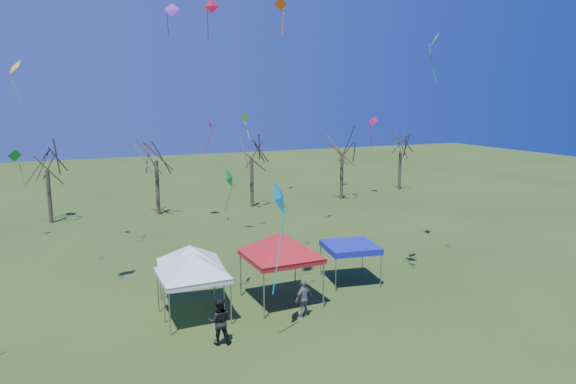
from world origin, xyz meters
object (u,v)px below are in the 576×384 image
at_px(tent_red, 281,237).
at_px(tent_blue, 350,247).
at_px(tree_4, 342,137).
at_px(tent_white_west, 190,250).
at_px(tree_2, 155,141).
at_px(tree_5, 401,137).
at_px(tent_white_mid, 192,257).
at_px(person_dark, 220,321).
at_px(tree_3, 251,140).
at_px(person_grey, 304,298).
at_px(tree_1, 45,150).

relative_size(tent_red, tent_blue, 1.50).
xyz_separation_m(tree_4, tent_white_west, (-19.73, -20.56, -3.19)).
bearing_deg(tree_2, tent_blue, -72.26).
relative_size(tree_2, tent_blue, 2.66).
bearing_deg(tent_white_west, tree_5, 38.83).
height_order(tree_4, tent_white_west, tree_4).
bearing_deg(tree_5, tent_white_mid, -139.88).
bearing_deg(person_dark, tent_red, -125.88).
height_order(tree_5, tent_white_mid, tree_5).
distance_m(tree_2, tree_3, 8.41).
relative_size(tree_2, tree_3, 1.03).
bearing_deg(tent_white_west, tree_3, 63.19).
bearing_deg(person_dark, tree_3, -95.75).
bearing_deg(tree_3, person_grey, -104.15).
distance_m(tent_red, tent_blue, 4.82).
xyz_separation_m(tent_blue, person_dark, (-8.47, -4.12, -0.97)).
relative_size(tree_5, person_dark, 3.87).
bearing_deg(person_grey, tent_white_mid, -42.86).
bearing_deg(tree_3, tent_blue, -94.81).
relative_size(tree_3, tree_4, 1.00).
bearing_deg(tree_4, tent_red, -125.80).
bearing_deg(tent_white_mid, tree_1, 105.50).
height_order(tree_3, tent_white_west, tree_3).
distance_m(tree_5, person_dark, 38.87).
relative_size(tree_2, tree_4, 1.04).
height_order(tree_1, tree_5, tree_1).
bearing_deg(tree_5, person_grey, -132.68).
bearing_deg(person_grey, person_dark, -7.90).
bearing_deg(tent_red, tree_2, 95.64).
height_order(tree_4, tent_white_mid, tree_4).
bearing_deg(person_dark, tree_4, -111.71).
xyz_separation_m(tree_2, tent_white_mid, (-2.19, -22.14, -3.41)).
bearing_deg(tree_3, tree_2, 177.73).
bearing_deg(tent_blue, tree_2, 107.74).
bearing_deg(person_grey, tree_5, -154.06).
xyz_separation_m(tent_red, tent_blue, (4.50, 1.09, -1.34)).
bearing_deg(tent_white_west, tree_4, 46.17).
distance_m(tent_white_west, person_grey, 5.74).
bearing_deg(person_dark, tent_blue, -137.36).
bearing_deg(tree_4, person_dark, -128.43).
distance_m(tree_5, person_grey, 35.22).
bearing_deg(tree_2, tent_red, -84.36).
bearing_deg(tent_red, tree_1, 115.44).
distance_m(tree_2, tree_4, 17.73).
xyz_separation_m(tent_white_mid, person_grey, (4.63, -1.82, -2.00)).
bearing_deg(tent_blue, person_grey, -143.77).
relative_size(tree_3, tent_white_mid, 1.96).
xyz_separation_m(tree_4, tent_blue, (-11.05, -20.48, -4.12)).
distance_m(tree_5, tent_red, 33.71).
relative_size(tree_2, person_grey, 4.68).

